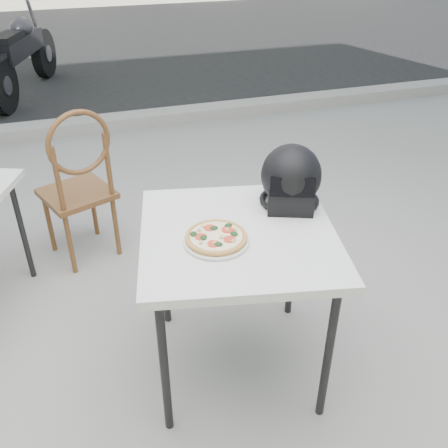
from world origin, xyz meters
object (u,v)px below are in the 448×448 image
object	(u,v)px
cafe_table_main	(238,246)
helmet	(291,179)
cafe_chair_main	(79,179)
plate	(216,241)
motorcycle	(22,56)
pizza	(216,237)

from	to	relation	value
cafe_table_main	helmet	world-z (taller)	helmet
cafe_table_main	cafe_chair_main	world-z (taller)	cafe_chair_main
helmet	cafe_chair_main	bearing A→B (deg)	154.46
plate	cafe_chair_main	size ratio (longest dim) A/B	0.27
cafe_table_main	cafe_chair_main	bearing A→B (deg)	118.16
helmet	cafe_chair_main	size ratio (longest dim) A/B	0.36
cafe_chair_main	motorcycle	bearing A→B (deg)	-105.28
pizza	cafe_chair_main	size ratio (longest dim) A/B	0.30
pizza	cafe_chair_main	xyz separation A→B (m)	(-0.50, 1.20, -0.24)
plate	pizza	size ratio (longest dim) A/B	0.91
cafe_table_main	pizza	world-z (taller)	pizza
cafe_table_main	pizza	bearing A→B (deg)	-157.94
cafe_table_main	plate	xyz separation A→B (m)	(-0.11, -0.05, 0.08)
pizza	motorcycle	size ratio (longest dim) A/B	0.15
plate	pizza	xyz separation A→B (m)	(0.00, 0.00, 0.02)
plate	cafe_chair_main	bearing A→B (deg)	112.79
plate	cafe_chair_main	xyz separation A→B (m)	(-0.50, 1.20, -0.22)
plate	cafe_table_main	bearing A→B (deg)	22.15
pizza	helmet	size ratio (longest dim) A/B	0.84
cafe_chair_main	cafe_table_main	bearing A→B (deg)	96.56
cafe_table_main	helmet	xyz separation A→B (m)	(0.31, 0.16, 0.20)
cafe_table_main	pizza	size ratio (longest dim) A/B	3.15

